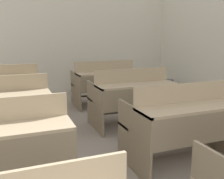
{
  "coord_description": "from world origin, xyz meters",
  "views": [
    {
      "loc": [
        -0.93,
        0.45,
        1.48
      ],
      "look_at": [
        0.25,
        3.5,
        0.79
      ],
      "focal_mm": 42.0,
      "sensor_mm": 36.0,
      "label": 1
    }
  ],
  "objects": [
    {
      "name": "wall_back",
      "position": [
        0.0,
        7.17,
        1.55
      ],
      "size": [
        6.56,
        0.06,
        3.1
      ],
      "color": "beige",
      "rests_on": "ground_plane"
    },
    {
      "name": "bench_back_left",
      "position": [
        -1.1,
        5.58,
        0.5
      ],
      "size": [
        1.29,
        0.8,
        0.94
      ],
      "color": "#7A6A53",
      "rests_on": "ground_plane"
    },
    {
      "name": "wastepaper_bin",
      "position": [
        2.89,
        6.18,
        0.16
      ],
      "size": [
        0.27,
        0.27,
        0.33
      ],
      "color": "#474C51",
      "rests_on": "ground_plane"
    },
    {
      "name": "bench_third_left",
      "position": [
        -1.1,
        4.19,
        0.5
      ],
      "size": [
        1.29,
        0.8,
        0.94
      ],
      "color": "#7F7059",
      "rests_on": "ground_plane"
    },
    {
      "name": "bench_back_right",
      "position": [
        0.91,
        5.58,
        0.5
      ],
      "size": [
        1.29,
        0.8,
        0.94
      ],
      "color": "#81725B",
      "rests_on": "ground_plane"
    },
    {
      "name": "bench_third_right",
      "position": [
        0.89,
        4.21,
        0.5
      ],
      "size": [
        1.29,
        0.8,
        0.94
      ],
      "color": "#81725B",
      "rests_on": "ground_plane"
    },
    {
      "name": "bench_second_right",
      "position": [
        0.89,
        2.82,
        0.5
      ],
      "size": [
        1.29,
        0.8,
        0.94
      ],
      "color": "#7F6F59",
      "rests_on": "ground_plane"
    }
  ]
}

